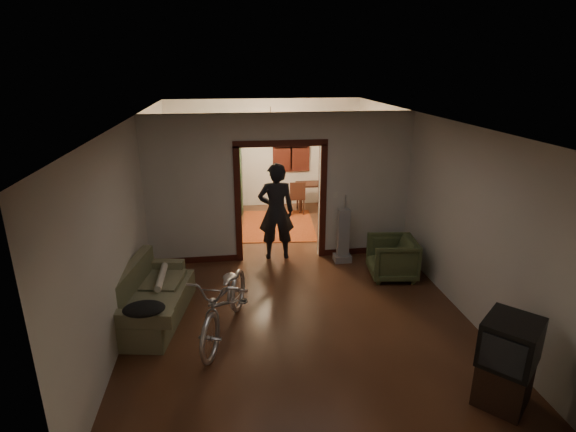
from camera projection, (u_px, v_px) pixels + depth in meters
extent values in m
cube|color=#361C11|center=(286.00, 273.00, 8.20)|extent=(5.00, 8.50, 0.01)
cube|color=white|center=(286.00, 117.00, 7.30)|extent=(5.00, 8.50, 0.01)
cube|color=beige|center=(264.00, 154.00, 11.74)|extent=(5.00, 0.02, 2.80)
cube|color=beige|center=(136.00, 205.00, 7.43)|extent=(0.02, 8.50, 2.80)
cube|color=beige|center=(423.00, 194.00, 8.07)|extent=(0.02, 8.50, 2.80)
cube|color=beige|center=(280.00, 188.00, 8.45)|extent=(5.00, 0.14, 2.80)
cube|color=#36120C|center=(281.00, 203.00, 8.55)|extent=(1.74, 0.20, 2.32)
cube|color=black|center=(291.00, 147.00, 11.74)|extent=(0.98, 0.06, 1.28)
sphere|color=#FFE0A5|center=(271.00, 125.00, 9.79)|extent=(0.24, 0.24, 0.24)
cube|color=silver|center=(335.00, 195.00, 8.57)|extent=(0.08, 0.01, 0.12)
cube|color=#5D5F3F|center=(152.00, 293.00, 6.61)|extent=(1.12, 1.92, 0.83)
cylinder|color=beige|center=(161.00, 277.00, 6.87)|extent=(0.10, 0.83, 0.10)
ellipsoid|color=black|center=(144.00, 309.00, 5.68)|extent=(0.53, 0.40, 0.15)
imported|color=silver|center=(226.00, 301.00, 6.22)|extent=(1.22, 2.05, 1.02)
imported|color=#3D4828|center=(392.00, 258.00, 7.94)|extent=(0.89, 0.87, 0.73)
cube|color=black|center=(503.00, 382.00, 5.00)|extent=(0.75, 0.75, 0.51)
cube|color=black|center=(511.00, 342.00, 4.83)|extent=(0.81, 0.80, 0.52)
cube|color=gray|center=(343.00, 236.00, 8.53)|extent=(0.38, 0.33, 1.06)
imported|color=black|center=(276.00, 211.00, 8.57)|extent=(0.70, 0.47, 1.90)
cube|color=maroon|center=(278.00, 225.00, 10.61)|extent=(1.84, 2.32, 0.02)
cube|color=#1E321E|center=(222.00, 175.00, 11.22)|extent=(1.04, 0.64, 1.99)
sphere|color=#1E5972|center=(220.00, 137.00, 10.91)|extent=(0.25, 0.25, 0.25)
cube|color=black|center=(315.00, 197.00, 11.62)|extent=(0.99, 0.59, 0.72)
cube|color=black|center=(296.00, 197.00, 11.32)|extent=(0.44, 0.44, 0.86)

